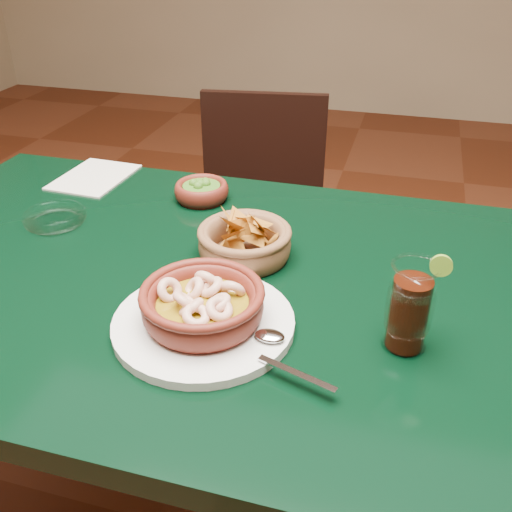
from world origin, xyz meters
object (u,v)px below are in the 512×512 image
(chip_basket, at_px, (245,242))
(dining_chair, at_px, (259,228))
(shrimp_plate, at_px, (203,309))
(cola_drink, at_px, (410,308))
(dining_table, at_px, (184,315))

(chip_basket, bearing_deg, dining_chair, 103.20)
(shrimp_plate, bearing_deg, cola_drink, 7.16)
(shrimp_plate, xyz_separation_m, chip_basket, (0.00, 0.21, -0.00))
(chip_basket, bearing_deg, cola_drink, -31.22)
(dining_table, distance_m, cola_drink, 0.42)
(dining_table, height_order, shrimp_plate, shrimp_plate)
(dining_table, relative_size, dining_chair, 1.44)
(shrimp_plate, height_order, chip_basket, chip_basket)
(dining_table, relative_size, chip_basket, 6.13)
(dining_table, distance_m, shrimp_plate, 0.21)
(dining_chair, relative_size, chip_basket, 4.27)
(dining_chair, xyz_separation_m, cola_drink, (0.43, -0.81, 0.36))
(dining_chair, height_order, chip_basket, chip_basket)
(shrimp_plate, relative_size, cola_drink, 2.26)
(dining_chair, distance_m, cola_drink, 0.98)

